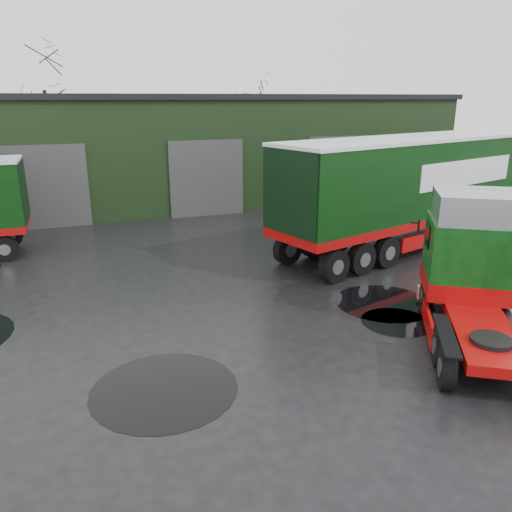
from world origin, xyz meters
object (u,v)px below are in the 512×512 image
Objects in this scene: hero_tractor at (483,278)px; lorry_right at (414,192)px; tree_back_a at (48,117)px; tree_back_b at (249,126)px; warehouse at (182,146)px.

lorry_right is (4.14, 8.24, 0.45)m from hero_tractor.
tree_back_a is at bearing 140.11° from hero_tractor.
tree_back_a is at bearing 180.00° from tree_back_b.
tree_back_a is 16.03m from tree_back_b.
warehouse is 3.41× the size of tree_back_a.
lorry_right is 2.36× the size of tree_back_b.
tree_back_a reaches higher than tree_back_b.
tree_back_b is at bearing 0.00° from tree_back_a.
warehouse reaches higher than lorry_right.
tree_back_a is (-14.64, 24.76, 2.42)m from lorry_right.
warehouse is 16.20m from lorry_right.
warehouse is 4.32× the size of tree_back_b.
warehouse is 12.82m from tree_back_b.
warehouse is at bearing -128.66° from tree_back_b.
tree_back_b is (16.00, 0.00, -1.00)m from tree_back_a.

